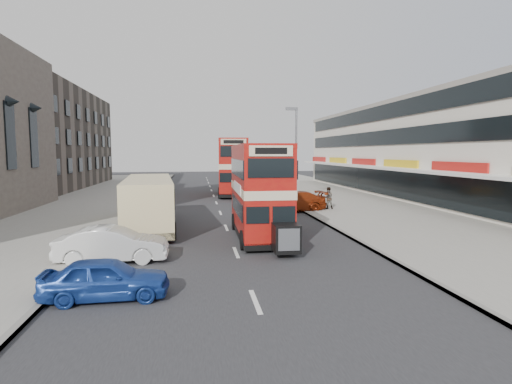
{
  "coord_description": "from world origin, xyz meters",
  "views": [
    {
      "loc": [
        -1.66,
        -15.56,
        4.38
      ],
      "look_at": [
        1.26,
        4.56,
        2.42
      ],
      "focal_mm": 28.7,
      "sensor_mm": 36.0,
      "label": 1
    }
  ],
  "objects_px": {
    "car_left_near": "(106,278)",
    "cyclist": "(267,193)",
    "coach": "(149,201)",
    "car_right_a": "(291,202)",
    "bus_second": "(234,167)",
    "car_right_b": "(272,194)",
    "pedestrian_far": "(283,182)",
    "car_left_front": "(113,244)",
    "street_lamp": "(295,148)",
    "pedestrian_near": "(328,198)",
    "bus_main": "(259,191)"
  },
  "relations": [
    {
      "from": "car_right_a",
      "to": "pedestrian_near",
      "type": "relative_size",
      "value": 3.14
    },
    {
      "from": "car_left_front",
      "to": "pedestrian_far",
      "type": "height_order",
      "value": "pedestrian_far"
    },
    {
      "from": "pedestrian_near",
      "to": "car_left_front",
      "type": "bearing_deg",
      "value": 45.2
    },
    {
      "from": "bus_main",
      "to": "street_lamp",
      "type": "bearing_deg",
      "value": -110.52
    },
    {
      "from": "car_right_a",
      "to": "pedestrian_far",
      "type": "distance_m",
      "value": 16.19
    },
    {
      "from": "cyclist",
      "to": "car_left_front",
      "type": "bearing_deg",
      "value": -118.37
    },
    {
      "from": "street_lamp",
      "to": "pedestrian_near",
      "type": "distance_m",
      "value": 5.81
    },
    {
      "from": "street_lamp",
      "to": "coach",
      "type": "bearing_deg",
      "value": -139.9
    },
    {
      "from": "coach",
      "to": "car_right_a",
      "type": "distance_m",
      "value": 10.97
    },
    {
      "from": "street_lamp",
      "to": "bus_main",
      "type": "bearing_deg",
      "value": -111.19
    },
    {
      "from": "bus_main",
      "to": "car_left_near",
      "type": "relative_size",
      "value": 2.26
    },
    {
      "from": "bus_second",
      "to": "car_right_b",
      "type": "relative_size",
      "value": 2.48
    },
    {
      "from": "car_right_a",
      "to": "cyclist",
      "type": "relative_size",
      "value": 2.74
    },
    {
      "from": "bus_main",
      "to": "pedestrian_far",
      "type": "distance_m",
      "value": 25.59
    },
    {
      "from": "street_lamp",
      "to": "car_right_a",
      "type": "height_order",
      "value": "street_lamp"
    },
    {
      "from": "pedestrian_far",
      "to": "bus_second",
      "type": "bearing_deg",
      "value": -160.2
    },
    {
      "from": "bus_second",
      "to": "car_right_b",
      "type": "distance_m",
      "value": 6.29
    },
    {
      "from": "bus_main",
      "to": "bus_second",
      "type": "xyz_separation_m",
      "value": [
        0.6,
        21.27,
        0.5
      ]
    },
    {
      "from": "car_left_near",
      "to": "car_left_front",
      "type": "height_order",
      "value": "car_left_front"
    },
    {
      "from": "bus_second",
      "to": "pedestrian_far",
      "type": "height_order",
      "value": "bus_second"
    },
    {
      "from": "car_left_near",
      "to": "car_right_b",
      "type": "bearing_deg",
      "value": -23.18
    },
    {
      "from": "street_lamp",
      "to": "pedestrian_far",
      "type": "distance_m",
      "value": 12.45
    },
    {
      "from": "car_left_near",
      "to": "cyclist",
      "type": "height_order",
      "value": "cyclist"
    },
    {
      "from": "car_left_front",
      "to": "car_left_near",
      "type": "bearing_deg",
      "value": -171.84
    },
    {
      "from": "car_right_b",
      "to": "pedestrian_far",
      "type": "distance_m",
      "value": 8.86
    },
    {
      "from": "street_lamp",
      "to": "car_left_front",
      "type": "distance_m",
      "value": 20.8
    },
    {
      "from": "bus_main",
      "to": "pedestrian_near",
      "type": "bearing_deg",
      "value": -126.01
    },
    {
      "from": "coach",
      "to": "cyclist",
      "type": "relative_size",
      "value": 5.44
    },
    {
      "from": "car_right_b",
      "to": "pedestrian_near",
      "type": "xyz_separation_m",
      "value": [
        2.9,
        -7.48,
        0.4
      ]
    },
    {
      "from": "bus_second",
      "to": "cyclist",
      "type": "height_order",
      "value": "bus_second"
    },
    {
      "from": "car_left_front",
      "to": "pedestrian_near",
      "type": "xyz_separation_m",
      "value": [
        13.14,
        12.7,
        0.27
      ]
    },
    {
      "from": "coach",
      "to": "pedestrian_far",
      "type": "xyz_separation_m",
      "value": [
        12.52,
        21.0,
        -0.59
      ]
    },
    {
      "from": "bus_main",
      "to": "car_left_front",
      "type": "relative_size",
      "value": 1.94
    },
    {
      "from": "bus_second",
      "to": "car_right_b",
      "type": "xyz_separation_m",
      "value": [
        3.09,
        -4.95,
        -2.35
      ]
    },
    {
      "from": "car_left_near",
      "to": "car_left_front",
      "type": "bearing_deg",
      "value": 6.71
    },
    {
      "from": "pedestrian_near",
      "to": "coach",
      "type": "bearing_deg",
      "value": 23.46
    },
    {
      "from": "coach",
      "to": "bus_second",
      "type": "bearing_deg",
      "value": 64.33
    },
    {
      "from": "car_right_a",
      "to": "car_right_b",
      "type": "xyz_separation_m",
      "value": [
        -0.05,
        7.57,
        -0.18
      ]
    },
    {
      "from": "bus_main",
      "to": "pedestrian_near",
      "type": "relative_size",
      "value": 5.06
    },
    {
      "from": "car_left_front",
      "to": "cyclist",
      "type": "xyz_separation_m",
      "value": [
        9.85,
        20.84,
        -0.07
      ]
    },
    {
      "from": "coach",
      "to": "pedestrian_far",
      "type": "height_order",
      "value": "coach"
    },
    {
      "from": "coach",
      "to": "car_left_near",
      "type": "height_order",
      "value": "coach"
    },
    {
      "from": "car_left_front",
      "to": "car_right_a",
      "type": "xyz_separation_m",
      "value": [
        10.29,
        12.62,
        0.04
      ]
    },
    {
      "from": "car_left_front",
      "to": "street_lamp",
      "type": "bearing_deg",
      "value": -34.9
    },
    {
      "from": "street_lamp",
      "to": "pedestrian_near",
      "type": "bearing_deg",
      "value": -69.01
    },
    {
      "from": "cyclist",
      "to": "coach",
      "type": "bearing_deg",
      "value": -127.96
    },
    {
      "from": "pedestrian_far",
      "to": "street_lamp",
      "type": "bearing_deg",
      "value": -107.57
    },
    {
      "from": "pedestrian_near",
      "to": "car_right_b",
      "type": "bearing_deg",
      "value": -67.68
    },
    {
      "from": "coach",
      "to": "car_left_near",
      "type": "xyz_separation_m",
      "value": [
        0.06,
        -11.89,
        -0.96
      ]
    },
    {
      "from": "pedestrian_far",
      "to": "car_right_a",
      "type": "bearing_deg",
      "value": -110.12
    }
  ]
}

